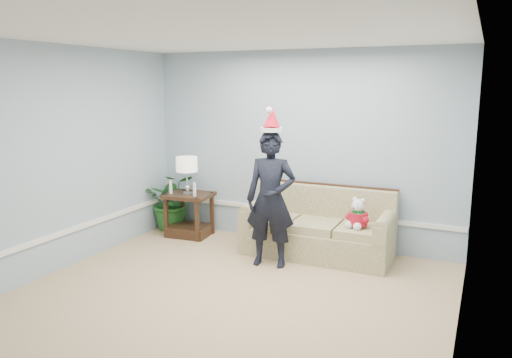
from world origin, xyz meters
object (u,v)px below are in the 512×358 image
(side_table, at_px, (189,219))
(teddy_bear, at_px, (358,217))
(sofa, at_px, (318,231))
(table_lamp, at_px, (187,166))
(houseplant, at_px, (173,201))
(man, at_px, (271,199))

(side_table, bearing_deg, teddy_bear, -3.43)
(sofa, bearing_deg, table_lamp, -178.86)
(sofa, xyz_separation_m, teddy_bear, (0.55, -0.16, 0.29))
(side_table, bearing_deg, table_lamp, -80.22)
(table_lamp, distance_m, houseplant, 0.79)
(table_lamp, bearing_deg, man, -20.18)
(sofa, bearing_deg, houseplant, 175.30)
(table_lamp, bearing_deg, teddy_bear, -2.40)
(sofa, distance_m, houseplant, 2.44)
(sofa, xyz_separation_m, houseplant, (-2.43, 0.18, 0.13))
(table_lamp, bearing_deg, houseplant, 151.23)
(table_lamp, height_order, houseplant, table_lamp)
(side_table, height_order, teddy_bear, teddy_bear)
(table_lamp, height_order, man, man)
(sofa, xyz_separation_m, side_table, (-2.01, -0.01, -0.07))
(side_table, xyz_separation_m, houseplant, (-0.42, 0.19, 0.20))
(sofa, bearing_deg, teddy_bear, -16.56)
(table_lamp, relative_size, houseplant, 0.62)
(side_table, relative_size, teddy_bear, 1.84)
(side_table, height_order, houseplant, houseplant)
(houseplant, bearing_deg, man, -22.12)
(houseplant, height_order, man, man)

